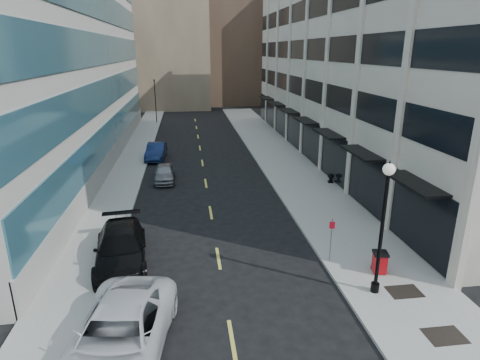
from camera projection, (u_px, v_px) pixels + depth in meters
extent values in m
cube|color=#98978A|center=(299.00, 178.00, 32.34)|extent=(5.00, 80.00, 0.15)
cube|color=#98978A|center=(121.00, 186.00, 30.56)|extent=(3.00, 80.00, 0.15)
cube|color=beige|center=(382.00, 61.00, 37.38)|extent=(14.00, 46.00, 18.00)
cube|color=black|center=(305.00, 137.00, 38.66)|extent=(0.18, 46.00, 3.60)
cube|color=black|center=(308.00, 89.00, 37.27)|extent=(0.12, 46.00, 1.80)
cube|color=black|center=(310.00, 49.00, 36.19)|extent=(0.12, 46.00, 1.80)
cube|color=black|center=(312.00, 7.00, 35.11)|extent=(0.12, 46.00, 1.80)
cube|color=beige|center=(407.00, 70.00, 20.47)|extent=(0.35, 0.60, 18.00)
cube|color=beige|center=(359.00, 65.00, 26.12)|extent=(0.35, 0.60, 18.00)
cube|color=beige|center=(328.00, 63.00, 31.78)|extent=(0.35, 0.60, 18.00)
cube|color=beige|center=(306.00, 61.00, 37.43)|extent=(0.35, 0.60, 18.00)
cube|color=beige|center=(290.00, 59.00, 43.09)|extent=(0.35, 0.60, 18.00)
cube|color=beige|center=(277.00, 58.00, 48.75)|extent=(0.35, 0.60, 18.00)
cube|color=beige|center=(268.00, 57.00, 54.40)|extent=(0.35, 0.60, 18.00)
cube|color=black|center=(414.00, 183.00, 19.13)|extent=(1.30, 4.00, 0.12)
cube|color=black|center=(361.00, 153.00, 24.79)|extent=(1.30, 4.00, 0.12)
cube|color=black|center=(328.00, 134.00, 30.45)|extent=(1.30, 4.00, 0.12)
cube|color=black|center=(306.00, 121.00, 36.10)|extent=(1.30, 4.00, 0.12)
cube|color=black|center=(289.00, 111.00, 41.76)|extent=(1.30, 4.00, 0.12)
cube|color=black|center=(276.00, 104.00, 47.41)|extent=(1.30, 4.00, 0.12)
cube|color=black|center=(266.00, 98.00, 53.07)|extent=(1.30, 4.00, 0.12)
cube|color=beige|center=(3.00, 49.00, 32.89)|extent=(16.00, 46.00, 20.00)
cube|color=#98978A|center=(115.00, 154.00, 36.72)|extent=(0.20, 46.00, 1.80)
cube|color=#34697A|center=(112.00, 131.00, 36.07)|extent=(0.14, 45.60, 2.40)
cube|color=#34697A|center=(108.00, 91.00, 34.99)|extent=(0.14, 45.60, 2.40)
cube|color=#34697A|center=(104.00, 49.00, 33.91)|extent=(0.14, 45.60, 2.40)
cube|color=#34697A|center=(100.00, 5.00, 32.82)|extent=(0.14, 45.60, 2.40)
cube|color=#9B8365|center=(167.00, 26.00, 71.82)|extent=(14.00, 18.00, 28.00)
cube|color=brown|center=(231.00, 11.00, 76.18)|extent=(12.00, 16.00, 34.00)
cube|color=#9B8365|center=(120.00, 45.00, 80.90)|extent=(12.00, 14.00, 22.00)
cube|color=beige|center=(289.00, 50.00, 73.96)|extent=(10.00, 14.00, 20.00)
cube|color=black|center=(445.00, 336.00, 14.41)|extent=(1.40, 1.00, 0.01)
cube|color=black|center=(404.00, 292.00, 17.05)|extent=(1.40, 1.00, 0.01)
cube|color=#D8CC4C|center=(232.00, 340.00, 14.44)|extent=(0.15, 2.20, 0.01)
cube|color=#D8CC4C|center=(218.00, 258.00, 20.10)|extent=(0.15, 2.20, 0.01)
cube|color=#D8CC4C|center=(211.00, 212.00, 25.75)|extent=(0.15, 2.20, 0.01)
cube|color=#D8CC4C|center=(206.00, 183.00, 31.41)|extent=(0.15, 2.20, 0.01)
cube|color=#D8CC4C|center=(202.00, 163.00, 37.06)|extent=(0.15, 2.20, 0.01)
cube|color=#D8CC4C|center=(200.00, 148.00, 42.72)|extent=(0.15, 2.20, 0.01)
cube|color=#D8CC4C|center=(198.00, 136.00, 48.37)|extent=(0.15, 2.20, 0.01)
cube|color=#D8CC4C|center=(196.00, 127.00, 54.03)|extent=(0.15, 2.20, 0.01)
cube|color=#D8CC4C|center=(195.00, 120.00, 59.68)|extent=(0.15, 2.20, 0.01)
cylinder|color=black|center=(155.00, 102.00, 56.18)|extent=(0.12, 0.12, 6.00)
imported|color=black|center=(154.00, 80.00, 55.25)|extent=(0.66, 0.66, 1.98)
imported|color=silver|center=(119.00, 336.00, 13.29)|extent=(3.88, 6.90, 1.82)
imported|color=black|center=(121.00, 248.00, 19.36)|extent=(3.00, 6.06, 1.69)
imported|color=gray|center=(164.00, 173.00, 31.74)|extent=(1.68, 3.98, 1.34)
imported|color=#14234D|center=(156.00, 151.00, 38.17)|extent=(1.94, 4.73, 1.52)
cube|color=#AB0B11|center=(380.00, 263.00, 18.38)|extent=(0.67, 0.67, 0.92)
cube|color=black|center=(381.00, 253.00, 18.23)|extent=(0.76, 0.76, 0.11)
cylinder|color=black|center=(372.00, 267.00, 18.76)|extent=(0.06, 0.20, 0.20)
cylinder|color=black|center=(379.00, 267.00, 18.81)|extent=(0.06, 0.20, 0.20)
cylinder|color=black|center=(375.00, 287.00, 17.02)|extent=(0.35, 0.35, 0.39)
cylinder|color=black|center=(381.00, 233.00, 16.24)|extent=(0.15, 0.15, 5.05)
sphere|color=silver|center=(389.00, 169.00, 15.41)|extent=(0.48, 0.48, 0.48)
cone|color=black|center=(390.00, 162.00, 15.32)|extent=(0.13, 0.13, 0.20)
cylinder|color=slate|center=(331.00, 240.00, 19.26)|extent=(0.04, 0.04, 2.21)
cube|color=red|center=(332.00, 225.00, 19.00)|extent=(0.25, 0.11, 0.35)
cube|color=black|center=(330.00, 182.00, 31.11)|extent=(0.44, 0.44, 0.11)
cylinder|color=black|center=(331.00, 179.00, 31.05)|extent=(0.24, 0.24, 0.36)
ellipsoid|color=black|center=(331.00, 176.00, 30.97)|extent=(0.51, 0.51, 0.36)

